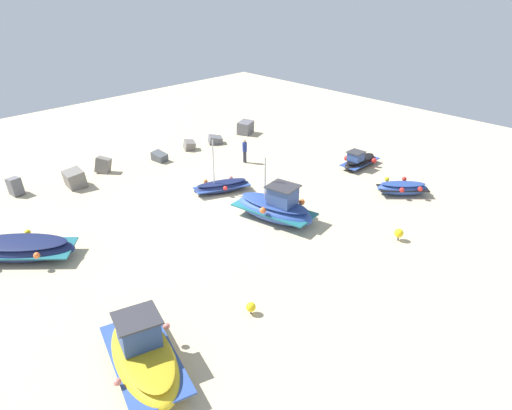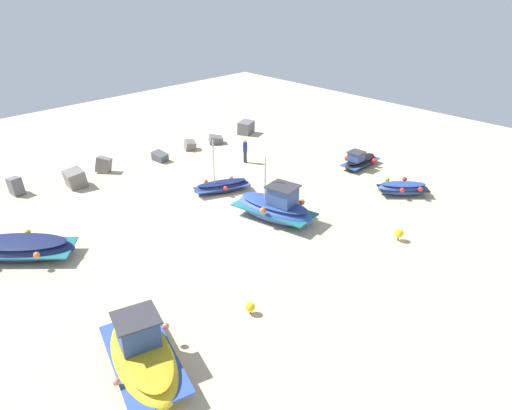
% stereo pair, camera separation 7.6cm
% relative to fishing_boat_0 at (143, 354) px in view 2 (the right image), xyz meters
% --- Properties ---
extents(ground_plane, '(55.76, 55.76, 0.00)m').
position_rel_fishing_boat_0_xyz_m(ground_plane, '(9.56, 7.08, -0.64)').
color(ground_plane, beige).
extents(fishing_boat_0, '(3.28, 5.14, 2.04)m').
position_rel_fishing_boat_0_xyz_m(fishing_boat_0, '(0.00, 0.00, 0.00)').
color(fishing_boat_0, gold).
rests_on(fishing_boat_0, ground_plane).
extents(fishing_boat_1, '(3.32, 1.82, 1.26)m').
position_rel_fishing_boat_0_xyz_m(fishing_boat_1, '(20.84, 5.57, -0.22)').
color(fishing_boat_1, black).
rests_on(fishing_boat_1, ground_plane).
extents(fishing_boat_2, '(3.71, 2.43, 3.46)m').
position_rel_fishing_boat_0_xyz_m(fishing_boat_2, '(11.36, 9.09, -0.26)').
color(fishing_boat_2, navy).
rests_on(fishing_boat_2, ground_plane).
extents(fishing_boat_3, '(3.08, 3.06, 0.88)m').
position_rel_fishing_boat_0_xyz_m(fishing_boat_3, '(18.99, 1.16, -0.23)').
color(fishing_boat_3, '#2D4C9E').
rests_on(fishing_boat_3, ground_plane).
extents(fishing_boat_4, '(2.81, 4.96, 3.51)m').
position_rel_fishing_boat_0_xyz_m(fishing_boat_4, '(11.12, 4.35, 0.08)').
color(fishing_boat_4, '#2D4C9E').
rests_on(fishing_boat_4, ground_plane).
extents(fishing_boat_5, '(4.95, 4.84, 1.04)m').
position_rel_fishing_boat_0_xyz_m(fishing_boat_5, '(-0.31, 10.14, -0.13)').
color(fishing_boat_5, navy).
rests_on(fishing_boat_5, ground_plane).
extents(person_walking, '(0.32, 0.32, 1.70)m').
position_rel_fishing_boat_0_xyz_m(person_walking, '(15.72, 11.67, 0.34)').
color(person_walking, '#2D2D38').
rests_on(person_walking, ground_plane).
extents(breakwater_rocks, '(23.00, 2.68, 1.27)m').
position_rel_fishing_boat_0_xyz_m(breakwater_rocks, '(9.76, 16.55, -0.20)').
color(breakwater_rocks, '#4C5156').
rests_on(breakwater_rocks, ground_plane).
extents(mooring_buoy_0, '(0.46, 0.46, 0.65)m').
position_rel_fishing_boat_0_xyz_m(mooring_buoy_0, '(13.95, -1.57, -0.23)').
color(mooring_buoy_0, '#3F3F42').
rests_on(mooring_buoy_0, ground_plane).
extents(mooring_buoy_1, '(0.40, 0.40, 0.53)m').
position_rel_fishing_boat_0_xyz_m(mooring_buoy_1, '(4.64, -0.47, -0.31)').
color(mooring_buoy_1, '#3F3F42').
rests_on(mooring_buoy_1, ground_plane).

